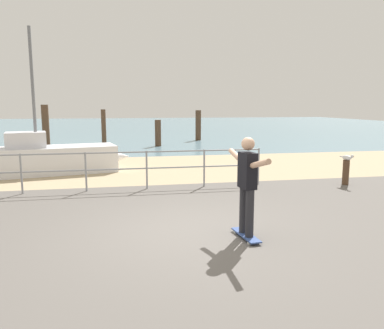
{
  "coord_description": "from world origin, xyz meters",
  "views": [
    {
      "loc": [
        -1.17,
        -6.41,
        2.25
      ],
      "look_at": [
        0.44,
        2.0,
        0.9
      ],
      "focal_mm": 35.37,
      "sensor_mm": 36.0,
      "label": 1
    }
  ],
  "objects_px": {
    "skateboarder": "(247,180)",
    "skateboard": "(246,235)",
    "bollard_short": "(346,173)",
    "seagull": "(347,157)",
    "sailboat": "(52,158)"
  },
  "relations": [
    {
      "from": "skateboarder",
      "to": "skateboard",
      "type": "bearing_deg",
      "value": 9.46
    },
    {
      "from": "bollard_short",
      "to": "seagull",
      "type": "bearing_deg",
      "value": -76.0
    },
    {
      "from": "skateboard",
      "to": "bollard_short",
      "type": "distance_m",
      "value": 5.56
    },
    {
      "from": "sailboat",
      "to": "skateboard",
      "type": "xyz_separation_m",
      "value": [
        4.26,
        -7.14,
        -0.45
      ]
    },
    {
      "from": "seagull",
      "to": "skateboarder",
      "type": "bearing_deg",
      "value": -139.21
    },
    {
      "from": "sailboat",
      "to": "skateboarder",
      "type": "xyz_separation_m",
      "value": [
        4.26,
        -7.14,
        0.5
      ]
    },
    {
      "from": "sailboat",
      "to": "skateboarder",
      "type": "height_order",
      "value": "sailboat"
    },
    {
      "from": "skateboarder",
      "to": "sailboat",
      "type": "bearing_deg",
      "value": 120.82
    },
    {
      "from": "skateboard",
      "to": "seagull",
      "type": "height_order",
      "value": "seagull"
    },
    {
      "from": "bollard_short",
      "to": "seagull",
      "type": "xyz_separation_m",
      "value": [
        0.0,
        -0.02,
        0.44
      ]
    },
    {
      "from": "sailboat",
      "to": "bollard_short",
      "type": "height_order",
      "value": "sailboat"
    },
    {
      "from": "sailboat",
      "to": "skateboard",
      "type": "bearing_deg",
      "value": -59.18
    },
    {
      "from": "skateboarder",
      "to": "seagull",
      "type": "distance_m",
      "value": 5.55
    },
    {
      "from": "sailboat",
      "to": "seagull",
      "type": "distance_m",
      "value": 9.17
    },
    {
      "from": "skateboard",
      "to": "bollard_short",
      "type": "xyz_separation_m",
      "value": [
        4.2,
        3.64,
        0.29
      ]
    }
  ]
}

